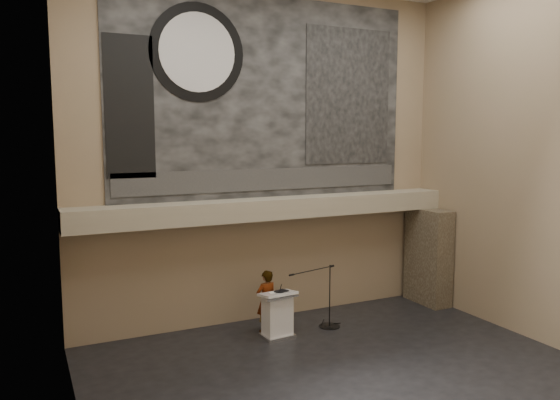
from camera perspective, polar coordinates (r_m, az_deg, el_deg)
floor at (r=11.48m, az=7.27°, el=-17.90°), size 10.00×10.00×0.00m
wall_back at (r=13.95m, az=-1.42°, el=4.65°), size 10.00×0.02×8.50m
wall_front at (r=7.42m, az=24.78°, el=1.97°), size 10.00×0.02×8.50m
wall_left at (r=8.76m, az=-20.94°, el=2.82°), size 0.02×8.00×8.50m
wall_right at (r=13.82m, az=25.30°, el=3.96°), size 0.02×8.00×8.50m
soffit at (r=13.70m, az=-0.72°, el=-0.85°), size 10.00×0.80×0.50m
sprinkler_left at (r=13.11m, az=-6.99°, el=-2.50°), size 0.04×0.04×0.06m
sprinkler_right at (r=14.59m, az=6.15°, el=-1.52°), size 0.04×0.04×0.06m
banner at (r=13.94m, az=-1.39°, el=10.61°), size 8.00×0.05×5.00m
banner_text_strip at (r=13.92m, az=-1.30°, el=2.17°), size 7.76×0.02×0.55m
banner_clock_rim at (r=13.37m, az=-8.63°, el=15.00°), size 2.30×0.02×2.30m
banner_clock_face at (r=13.35m, az=-8.61°, el=15.01°), size 1.84×0.02×1.84m
banner_building_print at (r=15.05m, az=7.18°, el=10.67°), size 2.60×0.02×3.60m
banner_brick_print at (r=12.87m, az=-15.45°, el=9.33°), size 1.10×0.02×3.20m
stone_pier at (r=16.13m, az=15.23°, el=-5.69°), size 0.60×1.40×2.70m
lectern at (r=13.18m, az=-0.28°, el=-11.90°), size 0.86×0.65×1.14m
binder at (r=13.02m, az=0.16°, el=-9.53°), size 0.35×0.32×0.04m
papers at (r=12.92m, az=-0.52°, el=-9.73°), size 0.24×0.32×0.00m
speaker_person at (r=13.49m, az=-1.44°, el=-10.51°), size 0.60×0.44×1.53m
mic_stand at (r=13.98m, az=5.04°, el=-12.12°), size 1.55×0.59×1.58m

